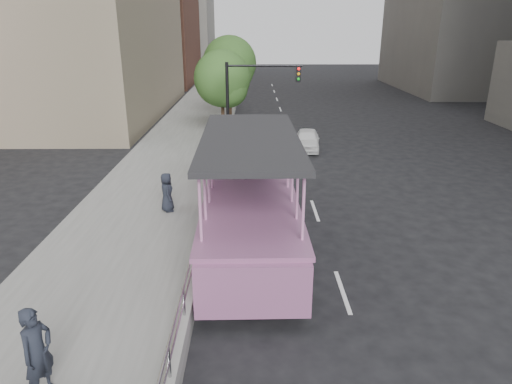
{
  "coord_description": "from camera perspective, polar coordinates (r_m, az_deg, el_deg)",
  "views": [
    {
      "loc": [
        -1.52,
        -13.04,
        7.0
      ],
      "look_at": [
        -1.4,
        2.0,
        1.53
      ],
      "focal_mm": 32.0,
      "sensor_mm": 36.0,
      "label": 1
    }
  ],
  "objects": [
    {
      "name": "pedestrian_near",
      "position": [
        9.91,
        -25.63,
        -17.69
      ],
      "size": [
        0.67,
        0.81,
        1.92
      ],
      "primitive_type": "imported",
      "rotation": [
        0.0,
        0.0,
        1.23
      ],
      "color": "#212631",
      "rests_on": "sidewalk"
    },
    {
      "name": "ground",
      "position": [
        14.88,
        5.51,
        -8.18
      ],
      "size": [
        160.0,
        160.0,
        0.0
      ],
      "primitive_type": "plane",
      "color": "black"
    },
    {
      "name": "midrise_stone_b",
      "position": [
        78.45,
        -11.97,
        21.77
      ],
      "size": [
        16.0,
        14.0,
        20.0
      ],
      "primitive_type": "cube",
      "color": "gray",
      "rests_on": "ground"
    },
    {
      "name": "street_tree_far",
      "position": [
        35.11,
        -3.16,
        15.55
      ],
      "size": [
        3.97,
        3.97,
        6.45
      ],
      "color": "#342017",
      "rests_on": "ground"
    },
    {
      "name": "traffic_signal",
      "position": [
        25.78,
        -0.89,
        12.17
      ],
      "size": [
        4.2,
        0.32,
        5.2
      ],
      "color": "black",
      "rests_on": "ground"
    },
    {
      "name": "street_tree_near",
      "position": [
        29.2,
        -4.08,
        13.68
      ],
      "size": [
        3.52,
        3.52,
        5.72
      ],
      "color": "#342017",
      "rests_on": "ground"
    },
    {
      "name": "pedestrian_far",
      "position": [
        17.69,
        -11.08,
        -0.02
      ],
      "size": [
        0.68,
        0.85,
        1.52
      ],
      "primitive_type": "imported",
      "rotation": [
        0.0,
        0.0,
        1.87
      ],
      "color": "#212631",
      "rests_on": "sidewalk"
    },
    {
      "name": "parking_sign",
      "position": [
        16.9,
        -4.73,
        2.14
      ],
      "size": [
        0.23,
        0.64,
        2.96
      ],
      "color": "black",
      "rests_on": "ground"
    },
    {
      "name": "duck_boat",
      "position": [
        16.17,
        -0.78,
        -0.17
      ],
      "size": [
        3.08,
        11.65,
        3.85
      ],
      "color": "black",
      "rests_on": "ground"
    },
    {
      "name": "guardrail",
      "position": [
        16.22,
        -6.09,
        -1.3
      ],
      "size": [
        0.07,
        22.0,
        0.71
      ],
      "color": "#A1A1A5",
      "rests_on": "kerb_wall"
    },
    {
      "name": "sidewalk",
      "position": [
        24.41,
        -10.44,
        3.34
      ],
      "size": [
        5.5,
        80.0,
        0.3
      ],
      "primitive_type": "cube",
      "color": "#979792",
      "rests_on": "ground"
    },
    {
      "name": "car",
      "position": [
        27.73,
        6.4,
        6.53
      ],
      "size": [
        1.87,
        3.73,
        1.22
      ],
      "primitive_type": "imported",
      "rotation": [
        0.0,
        0.0,
        -0.12
      ],
      "color": "white",
      "rests_on": "ground"
    },
    {
      "name": "kerb_wall",
      "position": [
        16.47,
        -6.01,
        -3.45
      ],
      "size": [
        0.24,
        30.0,
        0.36
      ],
      "primitive_type": "cube",
      "color": "#A4A49F",
      "rests_on": "sidewalk"
    }
  ]
}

